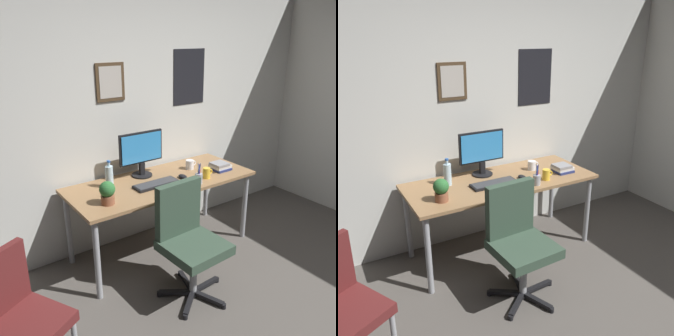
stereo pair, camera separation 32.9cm
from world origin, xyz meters
TOP-DOWN VIEW (x-y plane):
  - wall_back at (-0.00, 2.15)m, footprint 4.40×0.10m
  - desk at (-0.12, 1.71)m, footprint 1.79×0.73m
  - office_chair at (-0.31, 1.06)m, footprint 0.56×0.57m
  - side_chair at (-1.65, 0.98)m, footprint 0.57×0.57m
  - monitor at (-0.21, 1.91)m, footprint 0.46×0.20m
  - keyboard at (-0.23, 1.63)m, footprint 0.43×0.15m
  - computer_mouse at (0.07, 1.62)m, footprint 0.06×0.11m
  - water_bottle at (-0.60, 1.83)m, footprint 0.07×0.07m
  - coffee_mug_near at (0.29, 1.79)m, footprint 0.12×0.08m
  - coffee_mug_far at (0.26, 1.50)m, footprint 0.11×0.07m
  - potted_plant at (-0.76, 1.54)m, footprint 0.13×0.13m
  - pen_cup at (0.11, 1.44)m, footprint 0.07×0.07m
  - book_stack_left at (0.52, 1.59)m, footprint 0.18×0.18m

SIDE VIEW (x-z plane):
  - side_chair at x=-1.65m, z-range 0.06..0.94m
  - office_chair at x=-0.31m, z-range 0.05..1.00m
  - desk at x=-0.12m, z-range 0.30..1.05m
  - keyboard at x=-0.23m, z-range 0.75..0.77m
  - computer_mouse at x=0.07m, z-range 0.75..0.78m
  - book_stack_left at x=0.52m, z-range 0.75..0.82m
  - coffee_mug_near at x=0.29m, z-range 0.75..0.84m
  - coffee_mug_far at x=0.26m, z-range 0.75..0.85m
  - pen_cup at x=0.11m, z-range 0.70..0.90m
  - potted_plant at x=-0.76m, z-range 0.76..0.95m
  - water_bottle at x=-0.60m, z-range 0.73..0.98m
  - monitor at x=-0.21m, z-range 0.77..1.21m
  - wall_back at x=0.00m, z-range 0.00..2.60m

